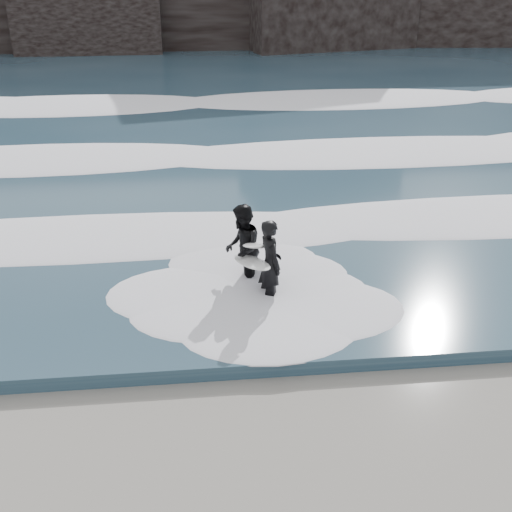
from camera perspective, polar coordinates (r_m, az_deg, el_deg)
The scene contains 7 objects.
ground at distance 9.56m, azimuth 4.67°, elevation -21.45°, with size 120.00×120.00×0.00m, color #8C5D4B.
sea at distance 36.04m, azimuth -3.81°, elevation 14.74°, with size 90.00×52.00×0.30m, color #294354.
foam_near at distance 16.77m, azimuth -0.75°, elevation 2.58°, with size 60.00×3.20×0.20m, color white.
foam_mid at distance 23.35m, azimuth -2.38°, elevation 9.36°, with size 60.00×4.00×0.24m, color white.
foam_far at distance 32.06m, azimuth -3.50°, elevation 13.91°, with size 60.00×4.80×0.30m, color white.
surfer_left at distance 13.50m, azimuth 1.06°, elevation -0.67°, with size 1.19×1.98×1.98m.
surfer_right at distance 14.13m, azimuth -1.08°, elevation 0.68°, with size 1.52×2.16×2.02m.
Camera 1 is at (-1.40, -6.36, 7.00)m, focal length 45.00 mm.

